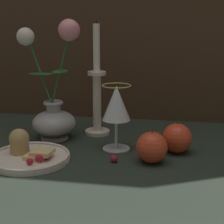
{
  "coord_description": "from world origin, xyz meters",
  "views": [
    {
      "loc": [
        0.24,
        -0.89,
        0.33
      ],
      "look_at": [
        0.08,
        0.01,
        0.1
      ],
      "focal_mm": 60.0,
      "sensor_mm": 36.0,
      "label": 1
    }
  ],
  "objects": [
    {
      "name": "apple_near_glass",
      "position": [
        0.19,
        -0.06,
        0.04
      ],
      "size": [
        0.07,
        0.07,
        0.09
      ],
      "color": "#D14223",
      "rests_on": "ground_plane"
    },
    {
      "name": "berry_front_center",
      "position": [
        0.1,
        -0.07,
        0.01
      ],
      "size": [
        0.02,
        0.02,
        0.02
      ],
      "primitive_type": "sphere",
      "color": "#AD192D",
      "rests_on": "ground_plane"
    },
    {
      "name": "candlestick",
      "position": [
        0.02,
        0.14,
        0.12
      ],
      "size": [
        0.07,
        0.07,
        0.32
      ],
      "color": "silver",
      "rests_on": "ground_plane"
    },
    {
      "name": "wine_glass",
      "position": [
        0.09,
        0.02,
        0.12
      ],
      "size": [
        0.07,
        0.07,
        0.17
      ],
      "color": "silver",
      "rests_on": "ground_plane"
    },
    {
      "name": "apple_beside_vase",
      "position": [
        0.25,
        0.02,
        0.04
      ],
      "size": [
        0.08,
        0.08,
        0.09
      ],
      "color": "#D14223",
      "rests_on": "ground_plane"
    },
    {
      "name": "berry_near_plate",
      "position": [
        0.2,
        0.08,
        0.01
      ],
      "size": [
        0.01,
        0.01,
        0.01
      ],
      "primitive_type": "sphere",
      "color": "#AD192D",
      "rests_on": "ground_plane"
    },
    {
      "name": "plate_with_pastries",
      "position": [
        -0.1,
        -0.09,
        0.02
      ],
      "size": [
        0.19,
        0.19,
        0.07
      ],
      "color": "silver",
      "rests_on": "ground_plane"
    },
    {
      "name": "vase",
      "position": [
        -0.09,
        0.07,
        0.1
      ],
      "size": [
        0.17,
        0.12,
        0.33
      ],
      "color": "#A3A3A8",
      "rests_on": "ground_plane"
    },
    {
      "name": "ground_plane",
      "position": [
        0.0,
        0.0,
        0.0
      ],
      "size": [
        2.4,
        2.4,
        0.0
      ],
      "primitive_type": "plane",
      "color": "#232D23",
      "rests_on": "ground"
    }
  ]
}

